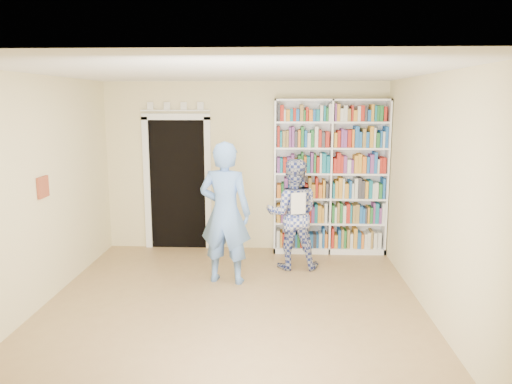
# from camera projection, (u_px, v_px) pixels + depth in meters

# --- Properties ---
(floor) EXTENTS (5.00, 5.00, 0.00)m
(floor) POSITION_uv_depth(u_px,v_px,m) (232.00, 310.00, 5.81)
(floor) COLOR #967249
(floor) RESTS_ON ground
(ceiling) EXTENTS (5.00, 5.00, 0.00)m
(ceiling) POSITION_uv_depth(u_px,v_px,m) (229.00, 72.00, 5.32)
(ceiling) COLOR white
(ceiling) RESTS_ON wall_back
(wall_back) EXTENTS (4.50, 0.00, 4.50)m
(wall_back) POSITION_uv_depth(u_px,v_px,m) (245.00, 167.00, 8.02)
(wall_back) COLOR beige
(wall_back) RESTS_ON floor
(wall_left) EXTENTS (0.00, 5.00, 5.00)m
(wall_left) POSITION_uv_depth(u_px,v_px,m) (33.00, 194.00, 5.67)
(wall_left) COLOR beige
(wall_left) RESTS_ON floor
(wall_right) EXTENTS (0.00, 5.00, 5.00)m
(wall_right) POSITION_uv_depth(u_px,v_px,m) (435.00, 198.00, 5.47)
(wall_right) COLOR beige
(wall_right) RESTS_ON floor
(bookshelf) EXTENTS (1.77, 0.33, 2.43)m
(bookshelf) POSITION_uv_depth(u_px,v_px,m) (330.00, 176.00, 7.83)
(bookshelf) COLOR white
(bookshelf) RESTS_ON floor
(doorway) EXTENTS (1.10, 0.08, 2.43)m
(doorway) POSITION_uv_depth(u_px,v_px,m) (178.00, 177.00, 8.08)
(doorway) COLOR black
(doorway) RESTS_ON floor
(wall_art) EXTENTS (0.03, 0.25, 0.25)m
(wall_art) POSITION_uv_depth(u_px,v_px,m) (43.00, 187.00, 5.85)
(wall_art) COLOR maroon
(wall_art) RESTS_ON wall_left
(man_blue) EXTENTS (0.76, 0.57, 1.89)m
(man_blue) POSITION_uv_depth(u_px,v_px,m) (225.00, 213.00, 6.56)
(man_blue) COLOR #608DD7
(man_blue) RESTS_ON floor
(man_plaid) EXTENTS (0.78, 0.61, 1.60)m
(man_plaid) POSITION_uv_depth(u_px,v_px,m) (293.00, 214.00, 7.15)
(man_plaid) COLOR navy
(man_plaid) RESTS_ON floor
(paper_sheet) EXTENTS (0.20, 0.07, 0.30)m
(paper_sheet) POSITION_uv_depth(u_px,v_px,m) (298.00, 203.00, 6.85)
(paper_sheet) COLOR white
(paper_sheet) RESTS_ON man_plaid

